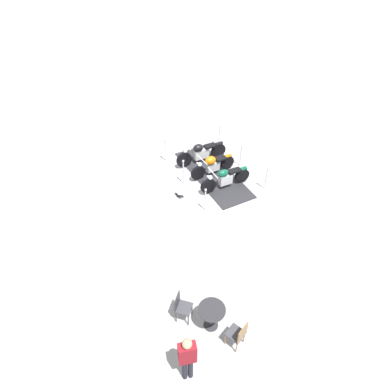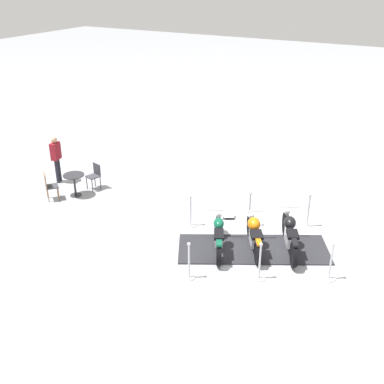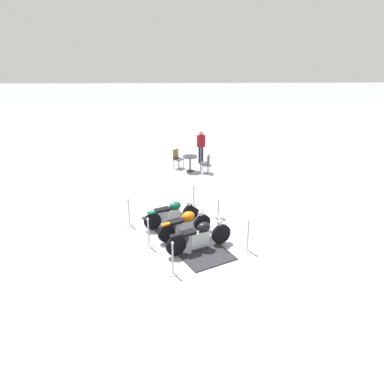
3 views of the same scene
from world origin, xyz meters
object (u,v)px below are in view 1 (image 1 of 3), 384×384
at_px(motorcycle_copper, 212,165).
at_px(motorcycle_forest, 225,178).
at_px(stanchion_left_front, 219,140).
at_px(stanchion_right_rear, 205,204).
at_px(bystander_person, 187,356).
at_px(cafe_table, 212,313).
at_px(stanchion_right_front, 165,154).
at_px(cafe_chair_near_table, 181,306).
at_px(motorcycle_black, 201,153).
at_px(stanchion_left_mid, 240,159).
at_px(cafe_chair_across_table, 238,334).
at_px(stanchion_right_mid, 184,177).
at_px(info_placard, 179,194).
at_px(stanchion_left_rear, 266,182).

height_order(motorcycle_copper, motorcycle_forest, motorcycle_forest).
bearing_deg(stanchion_left_front, stanchion_right_rear, 80.78).
bearing_deg(bystander_person, motorcycle_forest, -23.26).
bearing_deg(stanchion_right_rear, cafe_table, 90.99).
distance_m(stanchion_right_front, cafe_chair_near_table, 7.44).
distance_m(motorcycle_black, bystander_person, 8.85).
distance_m(motorcycle_forest, cafe_chair_near_table, 5.77).
height_order(motorcycle_black, stanchion_right_rear, same).
bearing_deg(stanchion_left_mid, motorcycle_black, -7.32).
bearing_deg(cafe_chair_near_table, cafe_chair_across_table, -11.48).
height_order(stanchion_right_front, stanchion_right_rear, stanchion_right_front).
distance_m(stanchion_right_rear, stanchion_right_mid, 1.77).
relative_size(info_placard, bystander_person, 0.24).
distance_m(stanchion_left_front, cafe_chair_near_table, 8.75).
bearing_deg(info_placard, stanchion_right_mid, -38.72).
bearing_deg(stanchion_right_mid, stanchion_right_front, -61.97).
bearing_deg(cafe_chair_near_table, motorcycle_black, 101.85).
bearing_deg(motorcycle_forest, stanchion_right_mid, -35.12).
relative_size(motorcycle_black, stanchion_right_mid, 1.85).
relative_size(stanchion_left_mid, stanchion_right_mid, 0.92).
xyz_separation_m(motorcycle_forest, cafe_chair_across_table, (0.08, 6.33, 0.08)).
bearing_deg(stanchion_right_front, cafe_chair_across_table, 106.31).
distance_m(motorcycle_black, motorcycle_copper, 0.98).
distance_m(stanchion_left_mid, stanchion_left_rear, 1.77).
bearing_deg(stanchion_right_front, stanchion_left_mid, 174.70).
xyz_separation_m(stanchion_left_rear, cafe_chair_near_table, (3.08, 5.52, 0.18)).
xyz_separation_m(stanchion_right_rear, stanchion_left_mid, (-1.54, -2.82, 0.01)).
xyz_separation_m(stanchion_right_mid, stanchion_left_rear, (-3.20, 0.30, -0.00)).
xyz_separation_m(stanchion_right_front, cafe_chair_across_table, (-2.38, 8.13, 0.16)).
relative_size(stanchion_right_rear, stanchion_left_rear, 0.98).
bearing_deg(info_placard, cafe_chair_near_table, 154.90).
xyz_separation_m(motorcycle_black, info_placard, (0.83, 2.21, -0.44)).
xyz_separation_m(stanchion_right_mid, cafe_chair_across_table, (-1.55, 6.57, 0.20)).
relative_size(stanchion_left_rear, info_placard, 2.56).
relative_size(motorcycle_forest, stanchion_left_front, 1.83).
bearing_deg(stanchion_right_rear, bystander_person, 84.92).
bearing_deg(stanchion_left_rear, motorcycle_black, -35.28).
bearing_deg(motorcycle_black, stanchion_left_front, -148.28).
height_order(stanchion_right_mid, cafe_chair_near_table, stanchion_right_mid).
bearing_deg(motorcycle_black, cafe_table, 65.63).
relative_size(cafe_table, cafe_chair_near_table, 0.85).
distance_m(stanchion_left_front, stanchion_right_mid, 3.21).
xyz_separation_m(stanchion_left_front, stanchion_left_mid, (-0.83, 1.56, -0.00)).
bearing_deg(stanchion_left_rear, stanchion_right_rear, 28.03).
xyz_separation_m(stanchion_right_rear, stanchion_left_rear, (-2.37, -1.26, 0.03)).
bearing_deg(cafe_chair_near_table, stanchion_left_front, 97.00).
xyz_separation_m(info_placard, bystander_person, (-0.45, 6.61, 0.96)).
relative_size(stanchion_right_front, stanchion_left_rear, 1.05).
relative_size(stanchion_right_front, bystander_person, 0.63).
bearing_deg(info_placard, cafe_table, 163.12).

